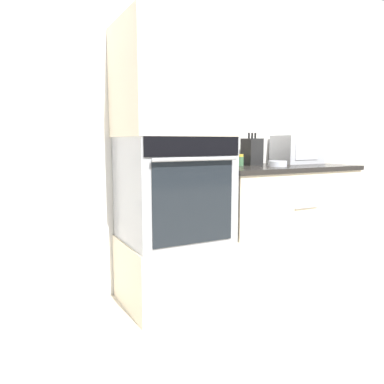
{
  "coord_description": "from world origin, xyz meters",
  "views": [
    {
      "loc": [
        -1.4,
        -1.98,
        1.11
      ],
      "look_at": [
        -0.25,
        0.21,
        0.78
      ],
      "focal_mm": 35.0,
      "sensor_mm": 36.0,
      "label": 1
    }
  ],
  "objects": [
    {
      "name": "ground_plane",
      "position": [
        0.0,
        0.0,
        0.0
      ],
      "size": [
        12.0,
        12.0,
        0.0
      ],
      "primitive_type": "plane",
      "color": "beige"
    },
    {
      "name": "oven_cabinet_base",
      "position": [
        -0.34,
        0.3,
        0.23
      ],
      "size": [
        0.69,
        0.6,
        0.45
      ],
      "color": "beige",
      "rests_on": "ground_plane"
    },
    {
      "name": "condiment_jar_near",
      "position": [
        0.1,
        0.31,
        0.98
      ],
      "size": [
        0.05,
        0.05,
        0.1
      ],
      "color": "brown",
      "rests_on": "counter_unit"
    },
    {
      "name": "bowl",
      "position": [
        0.48,
        0.21,
        0.95
      ],
      "size": [
        0.14,
        0.14,
        0.04
      ],
      "color": "silver",
      "rests_on": "counter_unit"
    },
    {
      "name": "condiment_jar_mid",
      "position": [
        0.19,
        0.35,
        0.99
      ],
      "size": [
        0.05,
        0.05,
        0.12
      ],
      "color": "silver",
      "rests_on": "counter_unit"
    },
    {
      "name": "microwave",
      "position": [
        0.9,
        0.44,
        1.05
      ],
      "size": [
        0.39,
        0.27,
        0.24
      ],
      "color": "#B2B5BA",
      "rests_on": "counter_unit"
    },
    {
      "name": "wall_back",
      "position": [
        0.0,
        0.63,
        1.25
      ],
      "size": [
        8.0,
        0.05,
        2.5
      ],
      "color": "silver",
      "rests_on": "ground_plane"
    },
    {
      "name": "condiment_jar_far",
      "position": [
        0.29,
        0.42,
        0.97
      ],
      "size": [
        0.06,
        0.06,
        0.09
      ],
      "color": "#427047",
      "rests_on": "counter_unit"
    },
    {
      "name": "counter_unit",
      "position": [
        0.58,
        0.3,
        0.47
      ],
      "size": [
        1.18,
        0.63,
        0.93
      ],
      "color": "beige",
      "rests_on": "ground_plane"
    },
    {
      "name": "knife_block",
      "position": [
        0.42,
        0.45,
        1.04
      ],
      "size": [
        0.12,
        0.14,
        0.26
      ],
      "color": "black",
      "rests_on": "counter_unit"
    },
    {
      "name": "oven_cabinet_upper",
      "position": [
        -0.34,
        0.3,
        1.51
      ],
      "size": [
        0.69,
        0.6,
        0.72
      ],
      "color": "beige",
      "rests_on": "wall_oven"
    },
    {
      "name": "wall_oven",
      "position": [
        -0.34,
        0.3,
        0.8
      ],
      "size": [
        0.66,
        0.64,
        0.7
      ],
      "color": "#9EA0A5",
      "rests_on": "oven_cabinet_base"
    }
  ]
}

